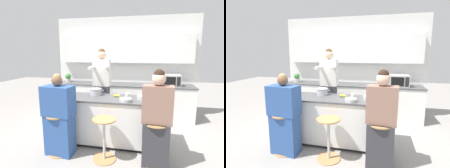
{
  "view_description": "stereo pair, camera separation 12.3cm",
  "coord_description": "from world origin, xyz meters",
  "views": [
    {
      "loc": [
        0.65,
        -3.09,
        1.71
      ],
      "look_at": [
        0.0,
        0.07,
        1.14
      ],
      "focal_mm": 28.0,
      "sensor_mm": 36.0,
      "label": 1
    },
    {
      "loc": [
        0.76,
        -3.06,
        1.71
      ],
      "look_at": [
        0.0,
        0.07,
        1.14
      ],
      "focal_mm": 28.0,
      "sensor_mm": 36.0,
      "label": 2
    }
  ],
  "objects": [
    {
      "name": "ground_plane",
      "position": [
        0.0,
        0.0,
        0.0
      ],
      "size": [
        16.0,
        16.0,
        0.0
      ],
      "primitive_type": "plane",
      "color": "gray"
    },
    {
      "name": "wall_back",
      "position": [
        0.0,
        1.83,
        1.54
      ],
      "size": [
        3.94,
        0.22,
        2.7
      ],
      "color": "silver",
      "rests_on": "ground_plane"
    },
    {
      "name": "back_counter",
      "position": [
        0.0,
        1.51,
        0.45
      ],
      "size": [
        3.65,
        0.68,
        0.9
      ],
      "color": "white",
      "rests_on": "ground_plane"
    },
    {
      "name": "kitchen_island",
      "position": [
        0.0,
        0.0,
        0.45
      ],
      "size": [
        2.01,
        0.66,
        0.89
      ],
      "color": "black",
      "rests_on": "ground_plane"
    },
    {
      "name": "bar_stool_leftmost",
      "position": [
        -0.8,
        -0.54,
        0.38
      ],
      "size": [
        0.38,
        0.38,
        0.69
      ],
      "color": "tan",
      "rests_on": "ground_plane"
    },
    {
      "name": "bar_stool_center",
      "position": [
        0.0,
        -0.56,
        0.38
      ],
      "size": [
        0.38,
        0.38,
        0.69
      ],
      "color": "tan",
      "rests_on": "ground_plane"
    },
    {
      "name": "bar_stool_rightmost",
      "position": [
        0.8,
        -0.55,
        0.38
      ],
      "size": [
        0.38,
        0.38,
        0.69
      ],
      "color": "tan",
      "rests_on": "ground_plane"
    },
    {
      "name": "person_cooking",
      "position": [
        -0.35,
        0.65,
        0.91
      ],
      "size": [
        0.38,
        0.55,
        1.81
      ],
      "rotation": [
        0.0,
        0.0,
        0.01
      ],
      "color": "#383842",
      "rests_on": "ground_plane"
    },
    {
      "name": "person_wrapped_blanket",
      "position": [
        -0.78,
        -0.55,
        0.65
      ],
      "size": [
        0.53,
        0.33,
        1.39
      ],
      "rotation": [
        0.0,
        0.0,
        -0.1
      ],
      "color": "#2D5193",
      "rests_on": "ground_plane"
    },
    {
      "name": "person_seated_near",
      "position": [
        0.81,
        -0.55,
        0.68
      ],
      "size": [
        0.46,
        0.3,
        1.49
      ],
      "rotation": [
        0.0,
        0.0,
        -0.1
      ],
      "color": "#333338",
      "rests_on": "ground_plane"
    },
    {
      "name": "cooking_pot",
      "position": [
        -0.35,
        0.16,
        0.96
      ],
      "size": [
        0.32,
        0.23,
        0.13
      ],
      "color": "#B7BABC",
      "rests_on": "kitchen_island"
    },
    {
      "name": "fruit_bowl",
      "position": [
        0.59,
        -0.0,
        0.93
      ],
      "size": [
        0.23,
        0.23,
        0.07
      ],
      "color": "#B7BABC",
      "rests_on": "kitchen_island"
    },
    {
      "name": "mixing_bowl_steel",
      "position": [
        0.29,
        -0.2,
        0.92
      ],
      "size": [
        0.21,
        0.21,
        0.06
      ],
      "color": "#B7BABC",
      "rests_on": "kitchen_island"
    },
    {
      "name": "coffee_cup_near",
      "position": [
        -0.81,
        -0.05,
        0.93
      ],
      "size": [
        0.12,
        0.09,
        0.08
      ],
      "color": "#4C7099",
      "rests_on": "kitchen_island"
    },
    {
      "name": "coffee_cup_far",
      "position": [
        0.3,
        0.01,
        0.94
      ],
      "size": [
        0.11,
        0.08,
        0.1
      ],
      "color": "white",
      "rests_on": "kitchen_island"
    },
    {
      "name": "banana_bunch",
      "position": [
        0.08,
        0.1,
        0.91
      ],
      "size": [
        0.16,
        0.12,
        0.05
      ],
      "color": "yellow",
      "rests_on": "kitchen_island"
    },
    {
      "name": "microwave",
      "position": [
        1.22,
        1.46,
        1.04
      ],
      "size": [
        0.48,
        0.34,
        0.28
      ],
      "color": "#B2B5B7",
      "rests_on": "back_counter"
    },
    {
      "name": "potted_plant",
      "position": [
        -1.58,
        1.51,
        1.02
      ],
      "size": [
        0.17,
        0.17,
        0.25
      ],
      "color": "beige",
      "rests_on": "back_counter"
    }
  ]
}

